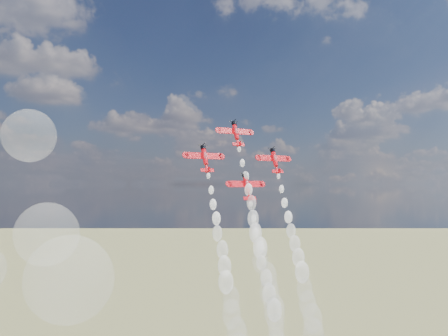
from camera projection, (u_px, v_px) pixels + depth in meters
plane_lead at (236, 133)px, 145.09m from camera, size 11.83×5.27×8.11m
plane_left at (205, 158)px, 135.91m from camera, size 11.83×5.27×8.11m
plane_right at (275, 160)px, 148.42m from camera, size 11.83×5.27×8.11m
plane_slot at (247, 186)px, 139.24m from camera, size 11.83×5.27×8.11m
smoke_trail_lead at (265, 272)px, 130.81m from camera, size 5.58×20.05×47.74m
smoke_trail_left at (232, 310)px, 121.40m from camera, size 5.35×19.60×47.14m
smoke_trail_right at (307, 298)px, 134.19m from camera, size 5.89×19.62×46.97m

